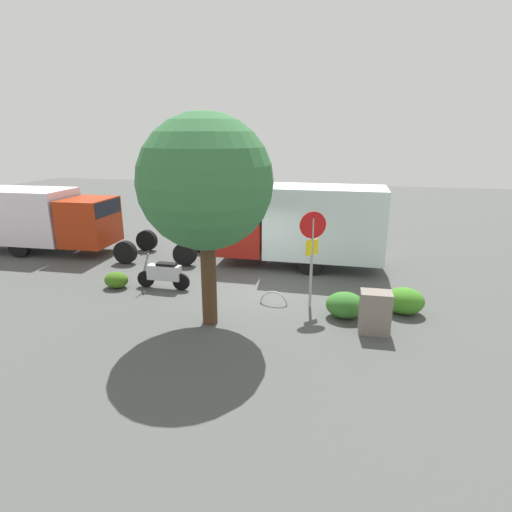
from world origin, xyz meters
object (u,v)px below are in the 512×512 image
object	(u,v)px
box_truck_near	(300,223)
stop_sign	(312,245)
bike_rack_hoop	(274,304)
utility_cabinet	(375,312)
box_truck_far	(44,217)
motorcycle	(164,274)
street_tree	(205,183)

from	to	relation	value
box_truck_near	stop_sign	distance (m)	3.95
stop_sign	bike_rack_hoop	world-z (taller)	stop_sign
stop_sign	utility_cabinet	size ratio (longest dim) A/B	2.57
stop_sign	box_truck_far	bearing A→B (deg)	-17.07
motorcycle	stop_sign	bearing A→B (deg)	175.16
box_truck_far	utility_cabinet	world-z (taller)	box_truck_far
motorcycle	street_tree	xyz separation A→B (m)	(-2.27, 2.09, 3.20)
motorcycle	utility_cabinet	world-z (taller)	motorcycle
street_tree	bike_rack_hoop	bearing A→B (deg)	-132.92
street_tree	utility_cabinet	xyz separation A→B (m)	(-4.27, -0.35, -3.17)
stop_sign	box_truck_near	bearing A→B (deg)	-78.66
utility_cabinet	motorcycle	bearing A→B (deg)	-14.90
bike_rack_hoop	stop_sign	bearing A→B (deg)	-177.04
street_tree	utility_cabinet	world-z (taller)	street_tree
box_truck_near	motorcycle	size ratio (longest dim) A/B	4.30
motorcycle	bike_rack_hoop	xyz separation A→B (m)	(-3.72, 0.52, -0.52)
box_truck_near	street_tree	distance (m)	6.12
stop_sign	bike_rack_hoop	bearing A→B (deg)	2.96
box_truck_far	motorcycle	world-z (taller)	box_truck_far
bike_rack_hoop	motorcycle	bearing A→B (deg)	-8.01
stop_sign	bike_rack_hoop	size ratio (longest dim) A/B	3.34
box_truck_near	box_truck_far	xyz separation A→B (m)	(10.77, 0.32, -0.14)
box_truck_far	stop_sign	world-z (taller)	stop_sign
box_truck_near	box_truck_far	bearing A→B (deg)	1.87
box_truck_near	bike_rack_hoop	distance (m)	4.27
box_truck_near	bike_rack_hoop	size ratio (longest dim) A/B	9.16
stop_sign	street_tree	size ratio (longest dim) A/B	0.52
box_truck_far	utility_cabinet	xyz separation A→B (m)	(-13.29, 4.81, -0.97)
box_truck_near	box_truck_far	size ratio (longest dim) A/B	1.01
motorcycle	stop_sign	size ratio (longest dim) A/B	0.64
box_truck_far	motorcycle	bearing A→B (deg)	-25.87
box_truck_near	street_tree	size ratio (longest dim) A/B	1.44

